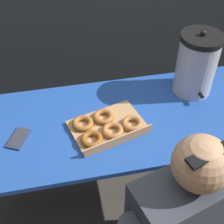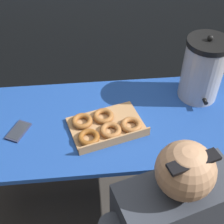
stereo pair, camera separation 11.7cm
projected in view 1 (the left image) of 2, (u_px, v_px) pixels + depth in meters
ground_plane at (114, 196)px, 2.14m from camera, size 12.00×12.00×0.00m
folding_table at (115, 126)px, 1.66m from camera, size 1.60×0.65×0.75m
donut_box at (107, 127)px, 1.56m from camera, size 0.42×0.34×0.05m
coffee_urn at (196, 64)px, 1.68m from camera, size 0.22×0.25×0.38m
cell_phone at (19, 138)px, 1.52m from camera, size 0.13×0.15×0.01m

